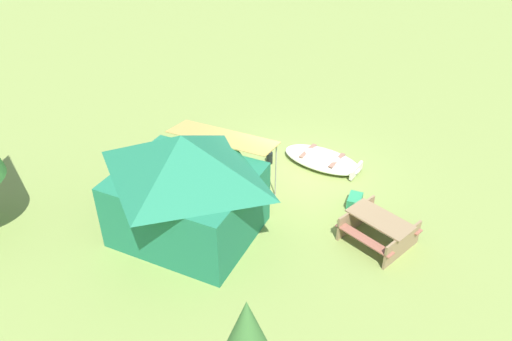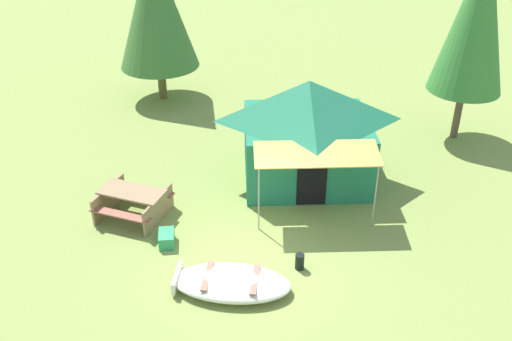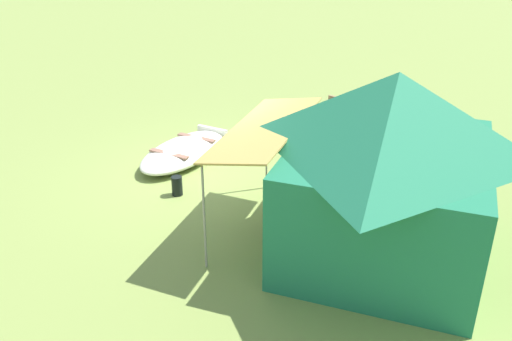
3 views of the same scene
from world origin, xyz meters
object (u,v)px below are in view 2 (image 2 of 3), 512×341
object	(u,v)px
canvas_cabin_tent	(307,130)
cooler_box	(167,238)
fuel_can	(300,262)
pine_tree_back_right	(477,16)
pine_tree_back_left	(155,6)
picnic_table	(133,201)
beached_rowboat	(231,282)

from	to	relation	value
canvas_cabin_tent	cooler_box	distance (m)	4.79
fuel_can	pine_tree_back_right	distance (m)	9.12
canvas_cabin_tent	pine_tree_back_left	xyz separation A→B (m)	(-5.82, 4.55, 1.83)
picnic_table	fuel_can	xyz separation A→B (m)	(4.37, -1.16, -0.27)
picnic_table	cooler_box	world-z (taller)	picnic_table
beached_rowboat	pine_tree_back_right	xyz separation A→B (m)	(5.24, 8.36, 3.66)
beached_rowboat	pine_tree_back_right	bearing A→B (deg)	57.92
picnic_table	fuel_can	size ratio (longest dim) A/B	4.76
fuel_can	beached_rowboat	bearing A→B (deg)	-143.66
pine_tree_back_right	picnic_table	bearing A→B (deg)	-143.07
picnic_table	pine_tree_back_left	xyz separation A→B (m)	(-1.86, 7.29, 2.87)
fuel_can	pine_tree_back_right	size ratio (longest dim) A/B	0.06
canvas_cabin_tent	cooler_box	bearing A→B (deg)	-127.11
canvas_cabin_tent	pine_tree_back_left	bearing A→B (deg)	142.03
cooler_box	pine_tree_back_left	world-z (taller)	pine_tree_back_left
beached_rowboat	canvas_cabin_tent	world-z (taller)	canvas_cabin_tent
cooler_box	picnic_table	bearing A→B (deg)	142.04
cooler_box	pine_tree_back_left	bearing A→B (deg)	110.38
beached_rowboat	cooler_box	distance (m)	2.21
cooler_box	pine_tree_back_left	xyz separation A→B (m)	(-3.05, 8.21, 3.17)
fuel_can	pine_tree_back_left	bearing A→B (deg)	126.43
picnic_table	pine_tree_back_right	xyz separation A→B (m)	(8.28, 6.22, 3.40)
pine_tree_back_right	pine_tree_back_left	bearing A→B (deg)	174.03
canvas_cabin_tent	fuel_can	xyz separation A→B (m)	(0.41, -3.90, -1.31)
beached_rowboat	canvas_cabin_tent	xyz separation A→B (m)	(0.92, 4.87, 1.31)
canvas_cabin_tent	beached_rowboat	bearing A→B (deg)	-100.69
fuel_can	picnic_table	bearing A→B (deg)	165.16
beached_rowboat	cooler_box	bearing A→B (deg)	146.93
beached_rowboat	fuel_can	size ratio (longest dim) A/B	6.95
picnic_table	pine_tree_back_right	world-z (taller)	pine_tree_back_right
canvas_cabin_tent	cooler_box	world-z (taller)	canvas_cabin_tent
picnic_table	cooler_box	bearing A→B (deg)	-37.96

